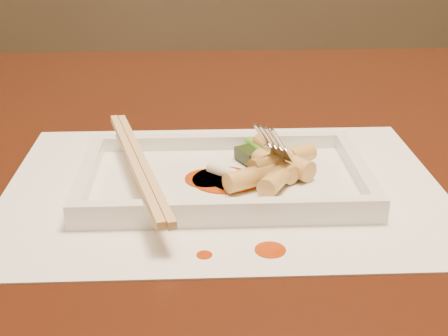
{
  "coord_description": "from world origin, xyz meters",
  "views": [
    {
      "loc": [
        -0.05,
        -0.62,
        1.0
      ],
      "look_at": [
        -0.02,
        -0.1,
        0.77
      ],
      "focal_mm": 50.0,
      "sensor_mm": 36.0,
      "label": 1
    }
  ],
  "objects_px": {
    "chopstick_a": "(133,162)",
    "fork": "(301,94)",
    "plate_base": "(224,182)",
    "table": "(241,230)",
    "placemat": "(224,187)"
  },
  "relations": [
    {
      "from": "plate_base",
      "to": "table",
      "type": "bearing_deg",
      "value": 76.65
    },
    {
      "from": "plate_base",
      "to": "chopstick_a",
      "type": "distance_m",
      "value": 0.08
    },
    {
      "from": "plate_base",
      "to": "chopstick_a",
      "type": "height_order",
      "value": "chopstick_a"
    },
    {
      "from": "placemat",
      "to": "chopstick_a",
      "type": "xyz_separation_m",
      "value": [
        -0.08,
        0.0,
        0.03
      ]
    },
    {
      "from": "chopstick_a",
      "to": "fork",
      "type": "distance_m",
      "value": 0.16
    },
    {
      "from": "plate_base",
      "to": "fork",
      "type": "height_order",
      "value": "fork"
    },
    {
      "from": "table",
      "to": "fork",
      "type": "xyz_separation_m",
      "value": [
        0.05,
        -0.08,
        0.18
      ]
    },
    {
      "from": "placemat",
      "to": "chopstick_a",
      "type": "bearing_deg",
      "value": 180.0
    },
    {
      "from": "table",
      "to": "chopstick_a",
      "type": "distance_m",
      "value": 0.19
    },
    {
      "from": "table",
      "to": "placemat",
      "type": "height_order",
      "value": "placemat"
    },
    {
      "from": "placemat",
      "to": "fork",
      "type": "height_order",
      "value": "fork"
    },
    {
      "from": "plate_base",
      "to": "chopstick_a",
      "type": "bearing_deg",
      "value": 180.0
    },
    {
      "from": "chopstick_a",
      "to": "plate_base",
      "type": "bearing_deg",
      "value": -0.0
    },
    {
      "from": "placemat",
      "to": "fork",
      "type": "relative_size",
      "value": 2.86
    },
    {
      "from": "chopstick_a",
      "to": "table",
      "type": "bearing_deg",
      "value": 43.14
    }
  ]
}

